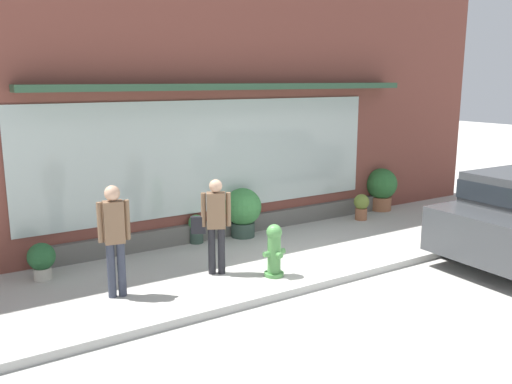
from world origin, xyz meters
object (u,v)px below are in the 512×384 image
(potted_plant_low_front, at_px, (41,259))
(fire_hydrant, at_px, (274,250))
(pedestrian_passerby, at_px, (114,233))
(potted_plant_window_center, at_px, (381,187))
(potted_plant_doorstep, at_px, (196,228))
(potted_plant_window_right, at_px, (361,206))
(pedestrian_with_handbag, at_px, (215,220))
(potted_plant_window_left, at_px, (243,210))

(potted_plant_low_front, bearing_deg, fire_hydrant, -30.16)
(pedestrian_passerby, height_order, potted_plant_window_center, pedestrian_passerby)
(potted_plant_low_front, bearing_deg, potted_plant_doorstep, 8.64)
(potted_plant_window_center, height_order, potted_plant_window_right, potted_plant_window_center)
(pedestrian_with_handbag, height_order, potted_plant_window_right, pedestrian_with_handbag)
(pedestrian_passerby, bearing_deg, potted_plant_low_front, -49.37)
(potted_plant_doorstep, relative_size, potted_plant_low_front, 0.94)
(pedestrian_with_handbag, xyz_separation_m, potted_plant_window_left, (1.49, 1.58, -0.35))
(potted_plant_doorstep, height_order, potted_plant_window_left, potted_plant_window_left)
(potted_plant_window_right, height_order, potted_plant_window_left, potted_plant_window_left)
(potted_plant_window_center, bearing_deg, potted_plant_low_front, -176.73)
(potted_plant_window_right, bearing_deg, pedestrian_passerby, -167.68)
(pedestrian_with_handbag, height_order, potted_plant_doorstep, pedestrian_with_handbag)
(fire_hydrant, distance_m, pedestrian_passerby, 2.54)
(potted_plant_doorstep, bearing_deg, pedestrian_passerby, -140.88)
(pedestrian_with_handbag, height_order, pedestrian_passerby, pedestrian_passerby)
(pedestrian_with_handbag, relative_size, pedestrian_passerby, 0.95)
(fire_hydrant, height_order, potted_plant_window_center, potted_plant_window_center)
(potted_plant_doorstep, xyz_separation_m, potted_plant_window_left, (0.99, -0.12, 0.26))
(fire_hydrant, xyz_separation_m, pedestrian_with_handbag, (-0.75, 0.61, 0.47))
(fire_hydrant, distance_m, potted_plant_doorstep, 2.33)
(fire_hydrant, bearing_deg, potted_plant_doorstep, 96.27)
(pedestrian_with_handbag, xyz_separation_m, potted_plant_window_right, (4.45, 1.27, -0.58))
(potted_plant_window_left, bearing_deg, potted_plant_window_right, -5.98)
(pedestrian_passerby, bearing_deg, pedestrian_with_handbag, -168.06)
(fire_hydrant, xyz_separation_m, potted_plant_low_front, (-3.21, 1.86, -0.10))
(potted_plant_window_right, bearing_deg, fire_hydrant, -152.98)
(potted_plant_doorstep, bearing_deg, fire_hydrant, -83.73)
(pedestrian_with_handbag, relative_size, potted_plant_window_right, 2.68)
(pedestrian_with_handbag, relative_size, potted_plant_low_front, 2.63)
(fire_hydrant, distance_m, potted_plant_low_front, 3.71)
(pedestrian_passerby, distance_m, potted_plant_low_front, 1.66)
(fire_hydrant, relative_size, potted_plant_window_right, 1.47)
(pedestrian_with_handbag, distance_m, potted_plant_low_front, 2.82)
(pedestrian_with_handbag, height_order, potted_plant_low_front, pedestrian_with_handbag)
(potted_plant_window_center, relative_size, potted_plant_low_front, 1.70)
(potted_plant_doorstep, relative_size, potted_plant_window_right, 0.96)
(potted_plant_low_front, distance_m, potted_plant_window_right, 6.91)
(pedestrian_with_handbag, bearing_deg, potted_plant_window_left, -105.58)
(pedestrian_with_handbag, xyz_separation_m, potted_plant_doorstep, (0.50, 1.70, -0.61))
(pedestrian_with_handbag, distance_m, potted_plant_window_left, 2.20)
(pedestrian_passerby, xyz_separation_m, potted_plant_window_right, (6.12, 1.34, -0.65))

